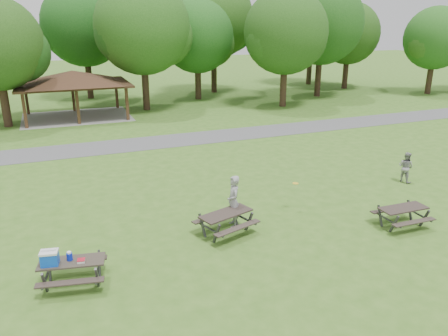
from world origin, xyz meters
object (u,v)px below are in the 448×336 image
at_px(picnic_table_near, 65,263).
at_px(picnic_table_middle, 226,218).
at_px(frisbee_catcher, 406,167).
at_px(frisbee_thrower, 233,201).

height_order(picnic_table_near, picnic_table_middle, picnic_table_near).
relative_size(picnic_table_middle, frisbee_catcher, 1.58).
distance_m(picnic_table_middle, frisbee_catcher, 10.40).
height_order(picnic_table_middle, frisbee_thrower, frisbee_thrower).
bearing_deg(frisbee_catcher, picnic_table_middle, 84.02).
height_order(frisbee_thrower, frisbee_catcher, frisbee_thrower).
height_order(picnic_table_middle, frisbee_catcher, frisbee_catcher).
bearing_deg(frisbee_catcher, frisbee_thrower, 81.58).
xyz_separation_m(picnic_table_middle, frisbee_thrower, (0.52, 0.52, 0.37)).
distance_m(picnic_table_near, picnic_table_middle, 5.85).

